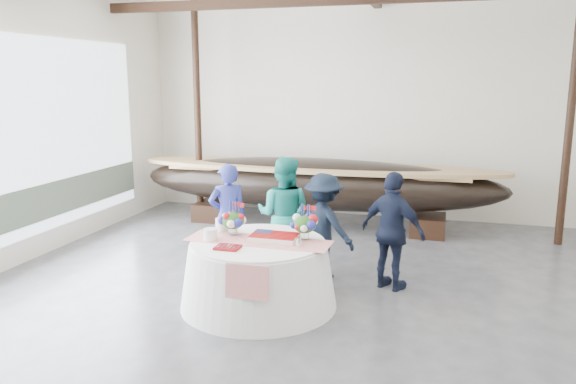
# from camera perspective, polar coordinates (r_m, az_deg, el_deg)

# --- Properties ---
(floor) EXTENTS (10.00, 12.00, 0.01)m
(floor) POSITION_cam_1_polar(r_m,az_deg,el_deg) (6.79, 1.73, -14.03)
(floor) COLOR #3D3D42
(floor) RESTS_ON ground
(wall_back) EXTENTS (10.00, 0.02, 4.50)m
(wall_back) POSITION_cam_1_polar(r_m,az_deg,el_deg) (12.06, 8.91, 8.11)
(wall_back) COLOR silver
(wall_back) RESTS_ON ground
(open_bay) EXTENTS (0.03, 7.00, 3.20)m
(open_bay) POSITION_cam_1_polar(r_m,az_deg,el_deg) (9.54, -26.74, 3.63)
(open_bay) COLOR silver
(open_bay) RESTS_ON ground
(longboat_display) EXTENTS (7.37, 1.47, 1.38)m
(longboat_display) POSITION_cam_1_polar(r_m,az_deg,el_deg) (11.15, 2.78, 0.89)
(longboat_display) COLOR black
(longboat_display) RESTS_ON ground
(banquet_table) EXTENTS (2.04, 2.04, 0.87)m
(banquet_table) POSITION_cam_1_polar(r_m,az_deg,el_deg) (7.39, -3.02, -8.23)
(banquet_table) COLOR white
(banquet_table) RESTS_ON ground
(tabletop_items) EXTENTS (1.89, 0.95, 0.40)m
(tabletop_items) POSITION_cam_1_polar(r_m,az_deg,el_deg) (7.34, -2.56, -3.59)
(tabletop_items) COLOR red
(tabletop_items) RESTS_ON banquet_table
(guest_woman_blue) EXTENTS (0.72, 0.67, 1.65)m
(guest_woman_blue) POSITION_cam_1_polar(r_m,az_deg,el_deg) (8.76, -6.13, -2.46)
(guest_woman_blue) COLOR navy
(guest_woman_blue) RESTS_ON ground
(guest_woman_teal) EXTENTS (0.89, 0.71, 1.79)m
(guest_woman_teal) POSITION_cam_1_polar(r_m,az_deg,el_deg) (8.52, -0.41, -2.34)
(guest_woman_teal) COLOR teal
(guest_woman_teal) RESTS_ON ground
(guest_man_left) EXTENTS (1.17, 0.96, 1.57)m
(guest_man_left) POSITION_cam_1_polar(r_m,az_deg,el_deg) (8.32, 3.64, -3.46)
(guest_man_left) COLOR black
(guest_man_left) RESTS_ON ground
(guest_man_right) EXTENTS (1.06, 0.80, 1.68)m
(guest_man_right) POSITION_cam_1_polar(r_m,az_deg,el_deg) (7.95, 10.59, -3.95)
(guest_man_right) COLOR black
(guest_man_right) RESTS_ON ground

